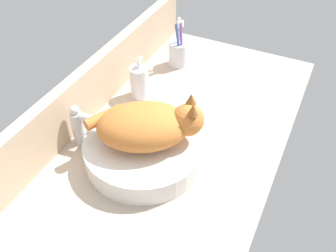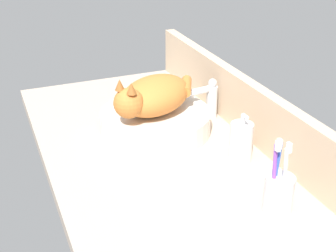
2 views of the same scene
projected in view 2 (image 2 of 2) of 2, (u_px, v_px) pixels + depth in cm
name	position (u px, v px, depth cm)	size (l,w,h in cm)	color
ground_plane	(156.00, 155.00, 137.28)	(122.21, 62.74, 4.00)	#B2A08E
backsplash_panel	(246.00, 107.00, 142.51)	(122.21, 3.60, 17.12)	#CCAD8C
sink_basin	(156.00, 121.00, 145.14)	(34.06, 34.06, 6.72)	silver
cat	(153.00, 96.00, 140.02)	(27.16, 30.14, 14.00)	#CC7533
faucet	(209.00, 98.00, 151.86)	(4.07, 11.86, 13.60)	silver
soap_dispenser	(241.00, 142.00, 128.50)	(6.35, 6.35, 14.50)	silver
toothbrush_cup	(279.00, 192.00, 108.25)	(6.94, 6.94, 18.67)	silver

